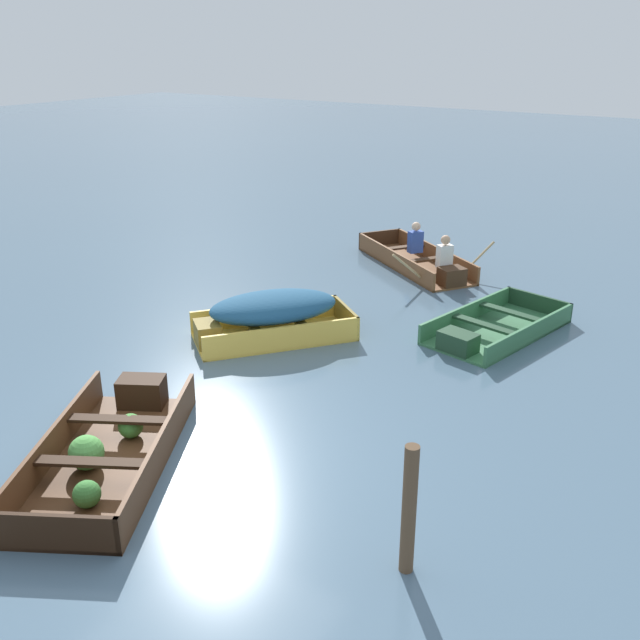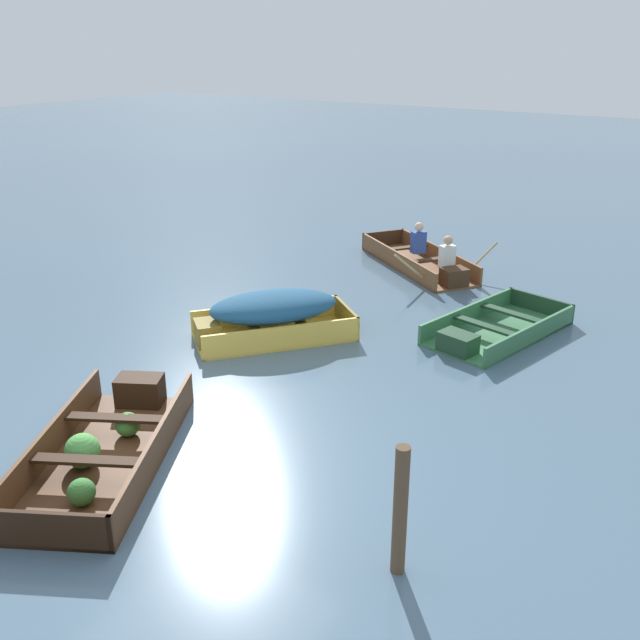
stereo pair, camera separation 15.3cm
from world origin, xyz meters
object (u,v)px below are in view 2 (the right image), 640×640
mooring_post (400,511)px  skiff_green_mid_moored (494,330)px  rowboat_wooden_brown_with_crew (423,260)px  dinghy_dark_varnish_foreground (106,445)px  skiff_yellow_near_moored (272,312)px

mooring_post → skiff_green_mid_moored: bearing=102.4°
skiff_green_mid_moored → rowboat_wooden_brown_with_crew: size_ratio=0.87×
skiff_green_mid_moored → mooring_post: size_ratio=2.16×
dinghy_dark_varnish_foreground → skiff_yellow_near_moored: skiff_yellow_near_moored is taller
dinghy_dark_varnish_foreground → mooring_post: 3.63m
dinghy_dark_varnish_foreground → mooring_post: size_ratio=2.52×
skiff_green_mid_moored → mooring_post: (1.23, -5.57, 0.53)m
skiff_yellow_near_moored → skiff_green_mid_moored: skiff_yellow_near_moored is taller
dinghy_dark_varnish_foreground → rowboat_wooden_brown_with_crew: (-0.11, 8.27, 0.04)m
dinghy_dark_varnish_foreground → skiff_green_mid_moored: bearing=67.7°
skiff_yellow_near_moored → skiff_green_mid_moored: bearing=34.7°
skiff_yellow_near_moored → rowboat_wooden_brown_with_crew: rowboat_wooden_brown_with_crew is taller
dinghy_dark_varnish_foreground → mooring_post: mooring_post is taller
dinghy_dark_varnish_foreground → skiff_green_mid_moored: 6.23m
rowboat_wooden_brown_with_crew → mooring_post: (3.70, -8.08, 0.44)m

